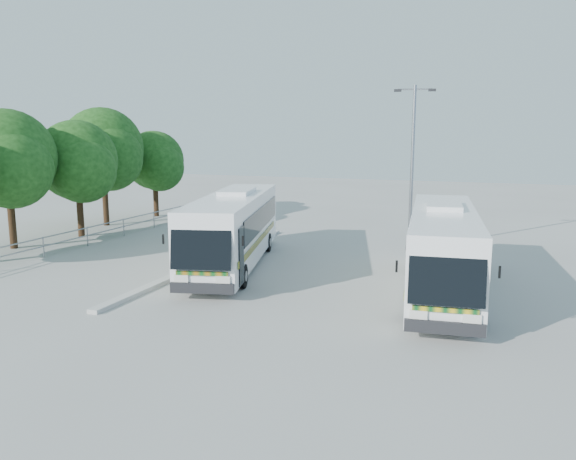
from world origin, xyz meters
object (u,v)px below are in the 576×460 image
at_px(tree_far_e, 155,160).
at_px(tree_far_b, 8,158).
at_px(tree_far_c, 78,161).
at_px(coach_adjacent, 443,248).
at_px(lamppost, 412,161).
at_px(coach_main, 234,227).
at_px(tree_far_d, 104,148).

bearing_deg(tree_far_e, tree_far_b, -91.83).
bearing_deg(tree_far_b, tree_far_e, 88.17).
distance_m(tree_far_c, tree_far_e, 8.22).
relative_size(tree_far_b, coach_adjacent, 0.63).
bearing_deg(lamppost, tree_far_b, -169.68).
xyz_separation_m(tree_far_c, coach_adjacent, (20.07, -4.50, -2.61)).
distance_m(tree_far_e, lamppost, 19.14).
bearing_deg(coach_main, tree_far_e, 120.65).
height_order(tree_far_e, lamppost, lamppost).
distance_m(coach_main, lamppost, 9.46).
xyz_separation_m(tree_far_c, tree_far_e, (-0.51, 8.20, -0.37)).
bearing_deg(coach_main, tree_far_c, 148.65).
bearing_deg(coach_adjacent, tree_far_d, 152.48).
xyz_separation_m(tree_far_d, tree_far_e, (0.68, 4.50, -0.93)).
bearing_deg(lamppost, tree_far_d, 167.89).
height_order(tree_far_c, lamppost, lamppost).
bearing_deg(tree_far_b, coach_main, 2.53).
bearing_deg(tree_far_b, lamppost, 19.48).
bearing_deg(tree_far_e, tree_far_d, -98.63).
relative_size(tree_far_d, coach_adjacent, 0.66).
bearing_deg(tree_far_c, coach_adjacent, -12.65).
relative_size(tree_far_d, lamppost, 0.91).
xyz_separation_m(tree_far_c, coach_main, (11.13, -3.37, -2.56)).
bearing_deg(tree_far_d, tree_far_e, 81.37).
xyz_separation_m(tree_far_e, lamppost, (18.33, -5.48, 0.54)).
distance_m(tree_far_b, tree_far_d, 7.61).
height_order(tree_far_c, coach_main, tree_far_c).
height_order(tree_far_c, coach_adjacent, tree_far_c).
bearing_deg(lamppost, coach_main, -146.89).
distance_m(tree_far_d, lamppost, 19.05).
height_order(tree_far_e, coach_main, tree_far_e).
distance_m(tree_far_b, lamppost, 19.86).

